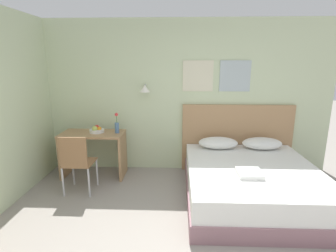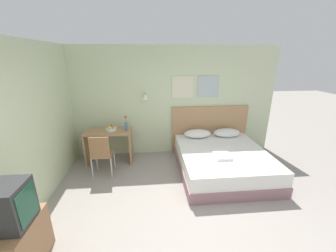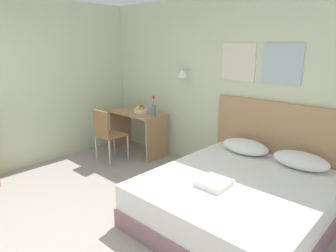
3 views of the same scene
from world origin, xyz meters
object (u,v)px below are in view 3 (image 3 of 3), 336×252
object	(u,v)px
desk_chair	(106,132)
flower_vase	(154,108)
folded_towel_near_foot	(214,183)
pillow_left	(245,147)
desk	(137,125)
fruit_bowl	(140,110)
headboard	(280,147)
bed	(237,200)
pillow_right	(301,160)

from	to	relation	value
desk_chair	flower_vase	bearing A→B (deg)	55.23
folded_towel_near_foot	pillow_left	bearing A→B (deg)	102.77
pillow_left	desk	xyz separation A→B (m)	(-2.13, -0.08, -0.07)
folded_towel_near_foot	desk	world-z (taller)	desk
desk	desk_chair	distance (m)	0.66
pillow_left	desk_chair	xyz separation A→B (m)	(-2.16, -0.73, -0.06)
folded_towel_near_foot	fruit_bowl	world-z (taller)	fruit_bowl
headboard	fruit_bowl	size ratio (longest dim) A/B	8.00
desk	fruit_bowl	xyz separation A→B (m)	(0.07, 0.02, 0.29)
bed	headboard	bearing A→B (deg)	90.00
pillow_left	fruit_bowl	xyz separation A→B (m)	(-2.06, -0.06, 0.22)
bed	flower_vase	bearing A→B (deg)	160.82
fruit_bowl	flower_vase	bearing A→B (deg)	-2.32
bed	pillow_right	distance (m)	0.94
desk	folded_towel_near_foot	bearing A→B (deg)	-23.35
bed	flower_vase	xyz separation A→B (m)	(-2.08, 0.72, 0.65)
fruit_bowl	flower_vase	distance (m)	0.36
bed	folded_towel_near_foot	bearing A→B (deg)	-111.10
headboard	pillow_right	size ratio (longest dim) A/B	2.96
flower_vase	pillow_right	bearing A→B (deg)	1.64
desk_chair	bed	bearing A→B (deg)	-1.37
pillow_left	desk_chair	distance (m)	2.29
desk	headboard	bearing A→B (deg)	7.89
pillow_right	desk_chair	xyz separation A→B (m)	(-2.90, -0.73, -0.06)
folded_towel_near_foot	flower_vase	world-z (taller)	flower_vase
headboard	flower_vase	size ratio (longest dim) A/B	5.69
pillow_left	folded_towel_near_foot	world-z (taller)	pillow_left
bed	fruit_bowl	distance (m)	2.60
flower_vase	pillow_left	bearing A→B (deg)	2.35
desk_chair	fruit_bowl	xyz separation A→B (m)	(0.11, 0.68, 0.28)
folded_towel_near_foot	fruit_bowl	size ratio (longest dim) A/B	1.30
folded_towel_near_foot	desk	bearing A→B (deg)	156.65
desk	flower_vase	xyz separation A→B (m)	(0.42, 0.01, 0.38)
bed	pillow_left	distance (m)	0.94
folded_towel_near_foot	desk	distance (m)	2.59
pillow_left	flower_vase	distance (m)	1.73
headboard	desk	size ratio (longest dim) A/B	1.86
pillow_right	fruit_bowl	world-z (taller)	fruit_bowl
flower_vase	headboard	bearing A→B (deg)	9.33
fruit_bowl	flower_vase	world-z (taller)	flower_vase
headboard	pillow_left	world-z (taller)	headboard
bed	desk_chair	world-z (taller)	desk_chair
folded_towel_near_foot	fruit_bowl	bearing A→B (deg)	155.61
bed	folded_towel_near_foot	xyz separation A→B (m)	(-0.12, -0.31, 0.28)
desk_chair	pillow_right	bearing A→B (deg)	14.14
pillow_right	fruit_bowl	xyz separation A→B (m)	(-2.80, -0.06, 0.22)
pillow_left	flower_vase	world-z (taller)	flower_vase
headboard	fruit_bowl	distance (m)	2.46
bed	desk	distance (m)	2.61
headboard	pillow_left	bearing A→B (deg)	-143.74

